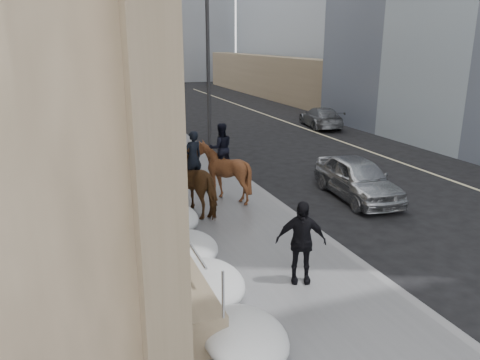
% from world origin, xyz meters
% --- Properties ---
extents(ground, '(140.00, 140.00, 0.00)m').
position_xyz_m(ground, '(0.00, 0.00, 0.00)').
color(ground, black).
rests_on(ground, ground).
extents(sidewalk, '(5.00, 80.00, 0.12)m').
position_xyz_m(sidewalk, '(0.00, 10.00, 0.06)').
color(sidewalk, '#59595C').
rests_on(sidewalk, ground).
extents(curb, '(0.24, 80.00, 0.12)m').
position_xyz_m(curb, '(2.62, 10.00, 0.06)').
color(curb, slate).
rests_on(curb, ground).
extents(lane_line, '(0.15, 70.00, 0.01)m').
position_xyz_m(lane_line, '(10.50, 10.00, 0.01)').
color(lane_line, '#BFB78C').
rests_on(lane_line, ground).
extents(far_podium, '(2.00, 80.00, 4.00)m').
position_xyz_m(far_podium, '(15.50, 10.00, 2.00)').
color(far_podium, '#7B6A50').
rests_on(far_podium, ground).
extents(bg_building_far, '(24.00, 12.00, 20.00)m').
position_xyz_m(bg_building_far, '(-6.00, 72.00, 10.00)').
color(bg_building_far, gray).
rests_on(bg_building_far, ground).
extents(streetlight_mid, '(1.71, 0.24, 8.00)m').
position_xyz_m(streetlight_mid, '(2.74, 14.00, 4.58)').
color(streetlight_mid, '#2D2D30').
rests_on(streetlight_mid, ground).
extents(streetlight_far, '(1.71, 0.24, 8.00)m').
position_xyz_m(streetlight_far, '(2.74, 34.00, 4.58)').
color(streetlight_far, '#2D2D30').
rests_on(streetlight_far, ground).
extents(traffic_signal, '(4.10, 0.22, 6.00)m').
position_xyz_m(traffic_signal, '(2.07, 22.00, 4.00)').
color(traffic_signal, '#2D2D30').
rests_on(traffic_signal, ground).
extents(snow_bank, '(1.70, 18.10, 0.76)m').
position_xyz_m(snow_bank, '(-1.42, 8.11, 0.47)').
color(snow_bank, silver).
rests_on(snow_bank, sidewalk).
extents(mounted_horse_left, '(1.73, 2.54, 2.65)m').
position_xyz_m(mounted_horse_left, '(-0.12, 5.18, 1.17)').
color(mounted_horse_left, '#412713').
rests_on(mounted_horse_left, sidewalk).
extents(mounted_horse_right, '(1.77, 1.96, 2.67)m').
position_xyz_m(mounted_horse_right, '(0.93, 6.11, 1.24)').
color(mounted_horse_right, '#502C17').
rests_on(mounted_horse_right, sidewalk).
extents(pedestrian, '(1.24, 0.87, 1.96)m').
position_xyz_m(pedestrian, '(0.73, -0.05, 1.10)').
color(pedestrian, black).
rests_on(pedestrian, sidewalk).
extents(car_silver, '(2.17, 4.51, 1.49)m').
position_xyz_m(car_silver, '(5.62, 4.85, 0.74)').
color(car_silver, '#A0A3A8').
rests_on(car_silver, ground).
extents(car_grey, '(2.66, 4.79, 1.31)m').
position_xyz_m(car_grey, '(11.69, 17.88, 0.66)').
color(car_grey, slate).
rests_on(car_grey, ground).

